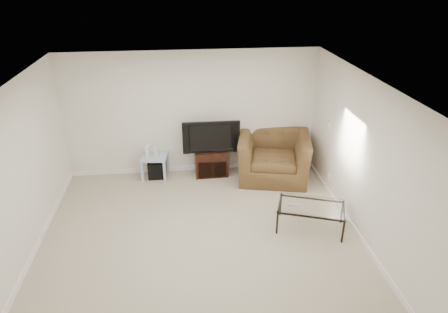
{
  "coord_description": "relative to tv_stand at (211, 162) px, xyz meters",
  "views": [
    {
      "loc": [
        -0.22,
        -5.02,
        3.92
      ],
      "look_at": [
        0.5,
        1.2,
        0.9
      ],
      "focal_mm": 32.0,
      "sensor_mm": 36.0,
      "label": 1
    }
  ],
  "objects": [
    {
      "name": "game_case",
      "position": [
        -1.08,
        -0.03,
        0.29
      ],
      "size": [
        0.09,
        0.15,
        0.19
      ],
      "primitive_type": "cube",
      "rotation": [
        0.0,
        0.0,
        -0.28
      ],
      "color": "silver",
      "rests_on": "side_table"
    },
    {
      "name": "ceiling",
      "position": [
        -0.36,
        -2.28,
        2.22
      ],
      "size": [
        5.0,
        5.0,
        0.0
      ],
      "primitive_type": "plane",
      "color": "white",
      "rests_on": "ground"
    },
    {
      "name": "coffee_table",
      "position": [
        1.44,
        -2.08,
        -0.06
      ],
      "size": [
        1.24,
        0.95,
        0.43
      ],
      "primitive_type": null,
      "rotation": [
        0.0,
        0.0,
        -0.34
      ],
      "color": "black",
      "rests_on": "floor"
    },
    {
      "name": "wall_right",
      "position": [
        2.14,
        -2.28,
        0.97
      ],
      "size": [
        0.02,
        5.0,
        2.5
      ],
      "primitive_type": "cube",
      "color": "silver",
      "rests_on": "ground"
    },
    {
      "name": "plate_back",
      "position": [
        -1.76,
        0.21,
        0.97
      ],
      "size": [
        0.12,
        0.02,
        0.12
      ],
      "primitive_type": "cube",
      "color": "white",
      "rests_on": "wall_back"
    },
    {
      "name": "recliner",
      "position": [
        1.24,
        -0.27,
        0.33
      ],
      "size": [
        1.55,
        1.18,
        1.21
      ],
      "primitive_type": "imported",
      "rotation": [
        0.0,
        0.0,
        -0.23
      ],
      "color": "#473320",
      "rests_on": "floor"
    },
    {
      "name": "remote",
      "position": [
        1.16,
        -2.05,
        0.16
      ],
      "size": [
        0.18,
        0.11,
        0.02
      ],
      "primitive_type": "cube",
      "rotation": [
        0.0,
        0.0,
        -0.36
      ],
      "color": "#B2B2B7",
      "rests_on": "coffee_table"
    },
    {
      "name": "tv_stand",
      "position": [
        0.0,
        0.0,
        0.0
      ],
      "size": [
        0.67,
        0.48,
        0.55
      ],
      "primitive_type": null,
      "rotation": [
        0.0,
        0.0,
        0.03
      ],
      "color": "black",
      "rests_on": "floor"
    },
    {
      "name": "floor",
      "position": [
        -0.36,
        -2.28,
        -0.28
      ],
      "size": [
        5.0,
        5.0,
        0.0
      ],
      "primitive_type": "plane",
      "color": "tan",
      "rests_on": "ground"
    },
    {
      "name": "dvd_player",
      "position": [
        0.0,
        -0.04,
        0.18
      ],
      "size": [
        0.38,
        0.27,
        0.05
      ],
      "primitive_type": "cube",
      "rotation": [
        0.0,
        0.0,
        0.03
      ],
      "color": "black",
      "rests_on": "tv_stand"
    },
    {
      "name": "side_table",
      "position": [
        -1.14,
        0.0,
        -0.04
      ],
      "size": [
        0.55,
        0.55,
        0.47
      ],
      "primitive_type": null,
      "rotation": [
        0.0,
        0.0,
        -0.13
      ],
      "color": "#A5B7C6",
      "rests_on": "floor"
    },
    {
      "name": "plate_right_switch",
      "position": [
        2.13,
        -0.68,
        0.97
      ],
      "size": [
        0.02,
        0.09,
        0.13
      ],
      "primitive_type": "cube",
      "color": "white",
      "rests_on": "wall_right"
    },
    {
      "name": "subwoofer",
      "position": [
        -1.1,
        0.02,
        -0.11
      ],
      "size": [
        0.36,
        0.36,
        0.36
      ],
      "primitive_type": "cube",
      "rotation": [
        0.0,
        0.0,
        0.01
      ],
      "color": "black",
      "rests_on": "floor"
    },
    {
      "name": "wall_left",
      "position": [
        -2.86,
        -2.28,
        0.97
      ],
      "size": [
        0.02,
        5.0,
        2.5
      ],
      "primitive_type": "cube",
      "color": "silver",
      "rests_on": "ground"
    },
    {
      "name": "wall_back",
      "position": [
        -0.36,
        0.22,
        0.97
      ],
      "size": [
        5.0,
        0.02,
        2.5
      ],
      "primitive_type": "cube",
      "color": "silver",
      "rests_on": "ground"
    },
    {
      "name": "plate_right_outlet",
      "position": [
        2.13,
        -0.98,
        0.02
      ],
      "size": [
        0.02,
        0.08,
        0.12
      ],
      "primitive_type": "cube",
      "color": "white",
      "rests_on": "wall_right"
    },
    {
      "name": "television",
      "position": [
        0.0,
        -0.03,
        0.6
      ],
      "size": [
        1.05,
        0.22,
        0.65
      ],
      "primitive_type": "imported",
      "rotation": [
        0.0,
        0.0,
        -0.01
      ],
      "color": "black",
      "rests_on": "tv_stand"
    },
    {
      "name": "game_console",
      "position": [
        -1.26,
        -0.0,
        0.31
      ],
      "size": [
        0.08,
        0.16,
        0.22
      ],
      "primitive_type": "cube",
      "rotation": [
        0.0,
        0.0,
        -0.22
      ],
      "color": "white",
      "rests_on": "side_table"
    }
  ]
}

